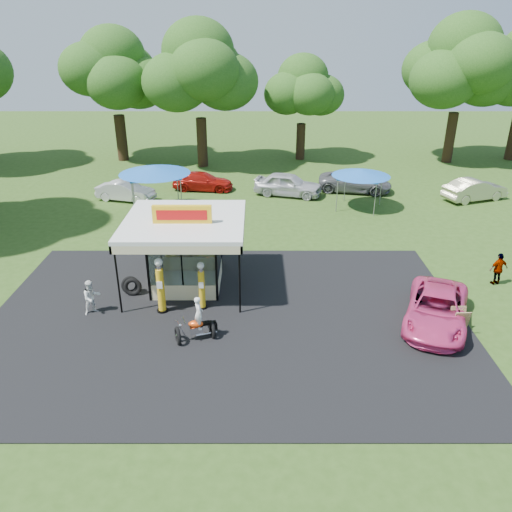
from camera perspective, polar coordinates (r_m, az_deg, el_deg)
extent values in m
plane|color=#2C4816|center=(19.62, -3.66, -10.21)|extent=(120.00, 120.00, 0.00)
cube|color=black|center=(21.28, -3.35, -7.10)|extent=(20.00, 14.00, 0.04)
cube|color=white|center=(24.06, -7.74, -3.27)|extent=(3.00, 3.00, 0.06)
cube|color=white|center=(22.73, -8.20, 4.02)|extent=(5.40, 5.40, 0.18)
cube|color=gold|center=(22.10, -8.44, 4.75)|extent=(2.60, 0.25, 0.80)
cube|color=red|center=(21.98, -8.49, 4.64)|extent=(2.21, 0.02, 0.45)
cylinder|color=black|center=(21.64, -15.52, -2.66)|extent=(0.08, 0.08, 3.20)
cylinder|color=black|center=(20.87, -1.88, -2.76)|extent=(0.08, 0.08, 3.20)
cylinder|color=black|center=(22.07, -10.61, -6.15)|extent=(0.47, 0.47, 0.11)
cylinder|color=gold|center=(21.57, -10.82, -3.81)|extent=(0.32, 0.32, 1.94)
cylinder|color=silver|center=(21.09, -11.05, -1.23)|extent=(0.22, 0.22, 0.22)
sphere|color=white|center=(21.00, -11.10, -0.70)|extent=(0.35, 0.35, 0.35)
cube|color=white|center=(21.26, -10.98, -3.29)|extent=(0.24, 0.02, 0.32)
cylinder|color=black|center=(22.08, -6.11, -5.84)|extent=(0.41, 0.41, 0.09)
cylinder|color=gold|center=(21.65, -6.22, -3.80)|extent=(0.28, 0.28, 1.70)
cylinder|color=silver|center=(21.22, -6.33, -1.56)|extent=(0.19, 0.19, 0.19)
sphere|color=white|center=(21.14, -6.36, -1.10)|extent=(0.30, 0.30, 0.30)
cube|color=white|center=(21.37, -6.30, -3.35)|extent=(0.21, 0.02, 0.28)
torus|color=black|center=(19.81, -8.91, -9.03)|extent=(0.39, 0.77, 0.77)
torus|color=black|center=(20.04, -5.05, -8.38)|extent=(0.39, 0.77, 0.77)
cube|color=silver|center=(19.84, -6.86, -8.33)|extent=(0.56, 0.41, 0.27)
ellipsoid|color=#E84710|center=(19.70, -6.90, -7.71)|extent=(0.58, 0.33, 0.27)
cube|color=black|center=(19.79, -5.98, -7.69)|extent=(0.55, 0.39, 0.09)
cube|color=black|center=(19.94, -4.99, -7.90)|extent=(0.40, 0.40, 0.26)
cylinder|color=silver|center=(19.65, -8.58, -8.17)|extent=(0.40, 0.19, 0.81)
cylinder|color=silver|center=(19.50, -8.24, -7.31)|extent=(0.23, 0.53, 0.05)
sphere|color=silver|center=(19.58, -8.66, -7.84)|extent=(0.15, 0.15, 0.15)
imported|color=white|center=(19.48, -6.57, -6.46)|extent=(0.48, 0.58, 1.37)
torus|color=black|center=(23.50, -13.91, -3.45)|extent=(0.85, 0.38, 0.87)
torus|color=black|center=(23.68, -14.17, -3.25)|extent=(0.88, 0.49, 0.87)
cube|color=#593819|center=(21.47, 22.32, -7.11)|extent=(0.63, 0.30, 1.11)
cube|color=#593819|center=(21.68, 22.07, -6.74)|extent=(0.63, 0.30, 1.11)
imported|color=gold|center=(25.82, -7.20, -0.10)|extent=(2.82, 1.13, 0.96)
imported|color=#E23D80|center=(21.83, 19.95, -5.72)|extent=(4.06, 5.57, 1.41)
imported|color=white|center=(22.36, -18.27, -4.50)|extent=(0.96, 0.92, 1.55)
imported|color=gray|center=(26.26, 25.97, -1.34)|extent=(1.01, 0.60, 1.60)
imported|color=silver|center=(36.76, -14.68, 7.19)|extent=(4.38, 2.48, 1.37)
imported|color=#AE140D|center=(38.25, -6.11, 8.48)|extent=(4.73, 2.35, 1.32)
imported|color=#B6B5BA|center=(36.72, 3.68, 8.17)|extent=(5.25, 3.27, 1.67)
imported|color=slate|center=(38.40, 11.25, 8.35)|extent=(5.76, 3.54, 1.49)
imported|color=#BBB88F|center=(38.87, 23.74, 6.95)|extent=(4.90, 3.12, 1.52)
cylinder|color=gray|center=(35.29, -13.25, 7.62)|extent=(0.06, 0.06, 2.54)
cylinder|color=gray|center=(34.73, -8.41, 7.75)|extent=(0.06, 0.06, 2.54)
cylinder|color=gray|center=(32.53, -14.35, 6.07)|extent=(0.06, 0.06, 2.54)
cylinder|color=gray|center=(31.92, -9.13, 6.19)|extent=(0.06, 0.06, 2.54)
cube|color=blue|center=(33.21, -11.48, 9.14)|extent=(3.18, 3.18, 0.13)
cone|color=blue|center=(33.13, -11.52, 9.69)|extent=(4.58, 4.58, 0.53)
cylinder|color=gray|center=(35.54, 9.37, 7.74)|extent=(0.05, 0.05, 2.15)
cylinder|color=gray|center=(36.03, 13.32, 7.64)|extent=(0.05, 0.05, 2.15)
cylinder|color=gray|center=(33.19, 10.01, 6.49)|extent=(0.05, 0.05, 2.15)
cylinder|color=gray|center=(33.71, 14.21, 6.39)|extent=(0.05, 0.05, 2.15)
cube|color=blue|center=(34.28, 11.89, 8.89)|extent=(2.69, 2.69, 0.11)
cone|color=blue|center=(34.21, 11.93, 9.34)|extent=(3.88, 3.88, 0.45)
cylinder|color=black|center=(48.50, -15.13, 12.91)|extent=(0.97, 0.97, 4.09)
ellipsoid|color=#1D4714|center=(47.80, -15.84, 19.01)|extent=(9.48, 9.48, 8.13)
cylinder|color=black|center=(44.94, -6.18, 12.78)|extent=(0.90, 0.90, 4.19)
ellipsoid|color=#1D4714|center=(44.16, -6.52, 19.71)|extent=(10.05, 10.05, 8.62)
cylinder|color=black|center=(47.53, 5.12, 12.91)|extent=(0.82, 0.82, 3.27)
ellipsoid|color=#1D4714|center=(46.87, 5.32, 17.91)|extent=(7.63, 7.63, 6.54)
cylinder|color=black|center=(49.39, 21.29, 12.50)|extent=(0.88, 0.88, 4.42)
ellipsoid|color=#1D4714|center=(48.68, 22.35, 18.97)|extent=(10.31, 10.31, 8.84)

